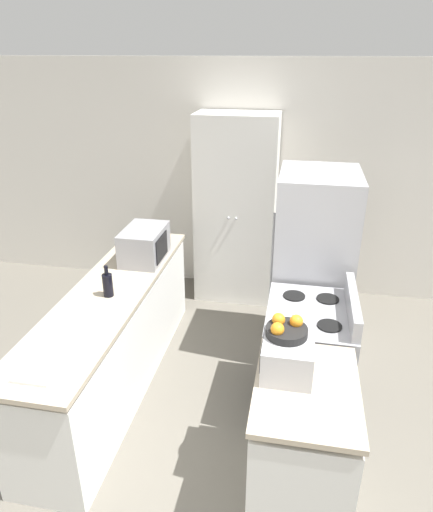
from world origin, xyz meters
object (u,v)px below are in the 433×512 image
(stove, at_px, (306,360))
(toaster_oven, at_px, (288,351))
(microwave, at_px, (145,244))
(fruit_bowl, at_px, (286,329))
(wine_bottle, at_px, (108,284))
(pantry_cabinet, at_px, (236,210))
(refrigerator, at_px, (312,267))

(stove, distance_m, toaster_oven, 0.89)
(stove, distance_m, microwave, 1.73)
(stove, bearing_deg, fruit_bowl, -103.73)
(stove, bearing_deg, toaster_oven, -101.98)
(wine_bottle, bearing_deg, stove, 2.41)
(stove, bearing_deg, wine_bottle, -177.59)
(pantry_cabinet, height_order, refrigerator, pantry_cabinet)
(stove, height_order, toaster_oven, toaster_oven)
(toaster_oven, xyz_separation_m, fruit_bowl, (-0.02, 0.01, 0.15))
(pantry_cabinet, relative_size, stove, 1.95)
(pantry_cabinet, relative_size, fruit_bowl, 8.39)
(microwave, bearing_deg, wine_bottle, -95.09)
(wine_bottle, xyz_separation_m, toaster_oven, (1.41, -0.62, 0.01))
(wine_bottle, bearing_deg, fruit_bowl, -23.87)
(pantry_cabinet, height_order, toaster_oven, pantry_cabinet)
(microwave, relative_size, wine_bottle, 1.97)
(microwave, bearing_deg, toaster_oven, -44.40)
(stove, distance_m, wine_bottle, 1.65)
(microwave, bearing_deg, fruit_bowl, -44.72)
(refrigerator, bearing_deg, toaster_oven, -96.02)
(microwave, relative_size, toaster_oven, 1.12)
(refrigerator, distance_m, microwave, 1.53)
(stove, height_order, wine_bottle, wine_bottle)
(pantry_cabinet, height_order, stove, pantry_cabinet)
(stove, height_order, microwave, microwave)
(pantry_cabinet, distance_m, fruit_bowl, 2.55)
(microwave, height_order, fruit_bowl, fruit_bowl)
(pantry_cabinet, xyz_separation_m, wine_bottle, (-0.73, -1.84, -0.04))
(microwave, xyz_separation_m, wine_bottle, (-0.06, -0.70, -0.05))
(stove, xyz_separation_m, wine_bottle, (-1.55, -0.07, 0.54))
(wine_bottle, bearing_deg, toaster_oven, -23.76)
(fruit_bowl, bearing_deg, pantry_cabinet, 105.06)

